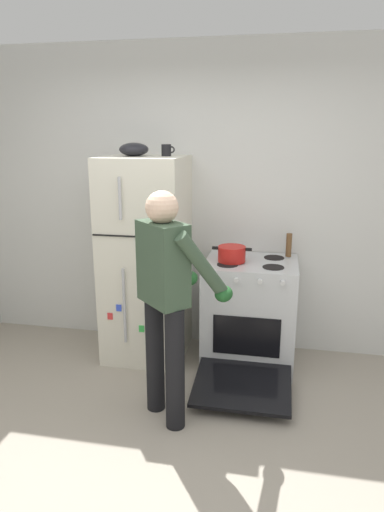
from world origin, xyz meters
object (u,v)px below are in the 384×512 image
(person_cook, at_px, (168,289))
(mixing_bowl, at_px, (134,149))
(refrigerator, at_px, (146,259))
(stove_range, at_px, (249,314))
(coffee_mug, at_px, (167,150))
(pepper_mill, at_px, (289,245))
(red_pot, at_px, (232,254))

(person_cook, height_order, mixing_bowl, mixing_bowl)
(refrigerator, xyz_separation_m, mixing_bowl, (-0.08, 0.00, 0.93))
(person_cook, bearing_deg, mixing_bowl, 118.83)
(refrigerator, bearing_deg, person_cook, -65.18)
(stove_range, bearing_deg, person_cook, -118.79)
(person_cook, bearing_deg, stove_range, 61.21)
(person_cook, xyz_separation_m, coffee_mug, (-0.24, 0.96, 0.85))
(coffee_mug, bearing_deg, person_cook, -76.11)
(refrigerator, height_order, stove_range, refrigerator)
(coffee_mug, bearing_deg, pepper_mill, 8.33)
(person_cook, distance_m, red_pot, 0.92)
(person_cook, distance_m, pepper_mill, 1.36)
(coffee_mug, xyz_separation_m, mixing_bowl, (-0.26, -0.05, 0.01))
(red_pot, xyz_separation_m, coffee_mug, (-0.57, 0.10, 0.82))
(stove_range, relative_size, person_cook, 0.76)
(refrigerator, relative_size, stove_range, 1.44)
(refrigerator, distance_m, stove_range, 1.01)
(refrigerator, distance_m, coffee_mug, 0.94)
(person_cook, bearing_deg, pepper_mill, 54.53)
(refrigerator, xyz_separation_m, person_cook, (0.42, -0.91, 0.07))
(pepper_mill, bearing_deg, person_cook, -125.47)
(refrigerator, bearing_deg, red_pot, -3.80)
(pepper_mill, bearing_deg, coffee_mug, -171.67)
(refrigerator, xyz_separation_m, stove_range, (0.91, -0.02, -0.43))
(person_cook, height_order, red_pot, person_cook)
(mixing_bowl, bearing_deg, coffee_mug, 10.78)
(refrigerator, relative_size, coffee_mug, 15.68)
(stove_range, distance_m, coffee_mug, 1.54)
(stove_range, relative_size, coffee_mug, 10.89)
(coffee_mug, bearing_deg, mixing_bowl, -169.22)
(red_pot, bearing_deg, refrigerator, 176.20)
(stove_range, bearing_deg, refrigerator, 178.89)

